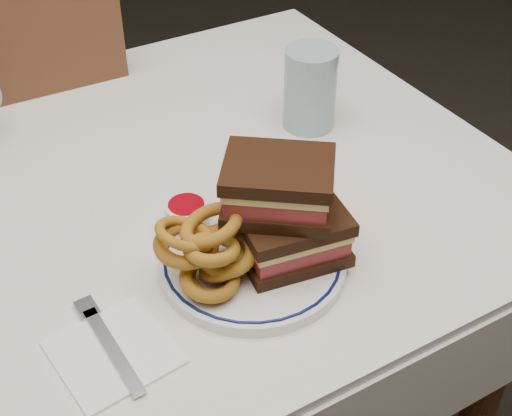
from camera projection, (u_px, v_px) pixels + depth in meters
dining_table at (91, 265)px, 1.06m from camera, size 1.27×0.87×0.75m
chair_far at (17, 174)px, 1.46m from camera, size 0.45×0.45×0.95m
main_plate at (252, 261)px, 0.90m from camera, size 0.24×0.24×0.02m
reuben_sandwich at (285, 210)px, 0.86m from camera, size 0.17×0.16×0.13m
onion_rings_main at (209, 251)px, 0.84m from camera, size 0.12×0.11×0.11m
ketchup_ramekin at (187, 213)px, 0.94m from camera, size 0.06×0.06×0.03m
water_glass at (310, 89)px, 1.13m from camera, size 0.08×0.08×0.13m
napkin_fork at (112, 350)px, 0.80m from camera, size 0.14×0.16×0.01m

